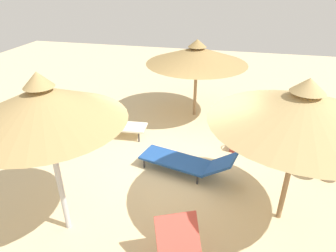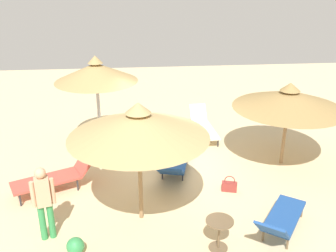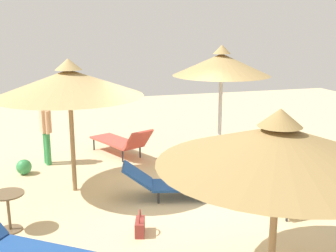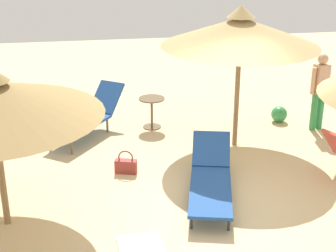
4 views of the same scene
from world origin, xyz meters
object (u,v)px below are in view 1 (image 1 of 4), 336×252
object	(u,v)px
lounge_chair_front	(188,161)
handbag	(235,145)
parasol_umbrella_far_right	(304,108)
side_table_round	(332,161)
parasol_umbrella_center	(43,104)
lounge_chair_edge	(310,132)
parasol_umbrella_back	(197,55)
lounge_chair_far_left	(107,123)

from	to	relation	value
lounge_chair_front	handbag	distance (m)	1.63
parasol_umbrella_far_right	side_table_round	size ratio (longest dim) A/B	4.44
lounge_chair_front	handbag	size ratio (longest dim) A/B	5.28
lounge_chair_front	parasol_umbrella_center	bearing A→B (deg)	48.93
parasol_umbrella_far_right	side_table_round	bearing A→B (deg)	-128.11
lounge_chair_front	lounge_chair_edge	bearing A→B (deg)	-146.99
lounge_chair_front	parasol_umbrella_back	bearing A→B (deg)	-84.28
lounge_chair_edge	handbag	bearing A→B (deg)	17.71
parasol_umbrella_back	lounge_chair_far_left	distance (m)	3.24
parasol_umbrella_back	lounge_chair_front	world-z (taller)	parasol_umbrella_back
lounge_chair_edge	parasol_umbrella_center	bearing A→B (deg)	40.11
parasol_umbrella_center	lounge_chair_front	bearing A→B (deg)	-131.07
lounge_chair_edge	handbag	world-z (taller)	lounge_chair_edge
parasol_umbrella_back	lounge_chair_edge	xyz separation A→B (m)	(-3.15, 1.26, -1.49)
parasol_umbrella_back	handbag	world-z (taller)	parasol_umbrella_back
lounge_chair_far_left	lounge_chair_edge	world-z (taller)	lounge_chair_edge
parasol_umbrella_far_right	parasol_umbrella_center	xyz separation A→B (m)	(3.68, 1.11, 0.16)
lounge_chair_edge	lounge_chair_far_left	bearing A→B (deg)	6.53
parasol_umbrella_center	lounge_chair_far_left	world-z (taller)	parasol_umbrella_center
parasol_umbrella_center	lounge_chair_front	size ratio (longest dim) A/B	1.28
parasol_umbrella_center	lounge_chair_edge	distance (m)	6.37
lounge_chair_far_left	lounge_chair_front	size ratio (longest dim) A/B	0.92
lounge_chair_far_left	parasol_umbrella_back	bearing A→B (deg)	-139.03
handbag	parasol_umbrella_far_right	bearing A→B (deg)	111.72
lounge_chair_edge	side_table_round	distance (m)	1.33
parasol_umbrella_center	side_table_round	distance (m)	5.83
parasol_umbrella_back	lounge_chair_edge	distance (m)	3.70
parasol_umbrella_center	lounge_chair_edge	size ratio (longest dim) A/B	1.46
parasol_umbrella_back	lounge_chair_far_left	xyz separation A→B (m)	(2.14, 1.86, -1.55)
parasol_umbrella_center	lounge_chair_far_left	xyz separation A→B (m)	(0.66, -3.30, -2.03)
parasol_umbrella_center	parasol_umbrella_back	world-z (taller)	parasol_umbrella_center
parasol_umbrella_center	handbag	bearing A→B (deg)	-130.19
handbag	side_table_round	bearing A→B (deg)	160.32
lounge_chair_far_left	side_table_round	distance (m)	5.55
lounge_chair_far_left	lounge_chair_edge	size ratio (longest dim) A/B	1.04
parasol_umbrella_center	parasol_umbrella_back	distance (m)	5.39
lounge_chair_edge	lounge_chair_front	xyz separation A→B (m)	(2.84, 1.84, -0.10)
parasol_umbrella_far_right	lounge_chair_front	distance (m)	2.85
parasol_umbrella_far_right	parasol_umbrella_center	world-z (taller)	parasol_umbrella_center
lounge_chair_front	side_table_round	distance (m)	3.10
parasol_umbrella_back	side_table_round	size ratio (longest dim) A/B	4.56
parasol_umbrella_far_right	lounge_chair_far_left	size ratio (longest dim) A/B	1.41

